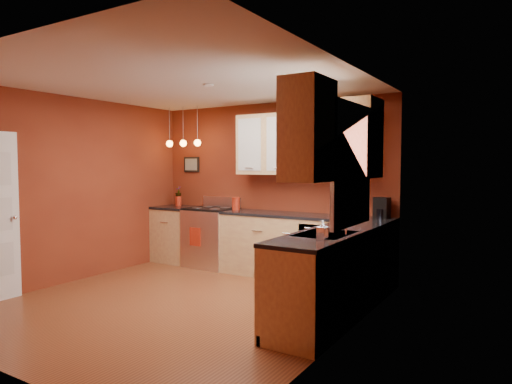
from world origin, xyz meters
The scene contains 25 objects.
floor centered at (0.00, 0.00, 0.00)m, with size 4.20×4.20×0.00m, color brown.
ceiling centered at (0.00, 0.00, 2.60)m, with size 4.00×4.20×0.02m, color beige.
wall_back centered at (0.00, 2.10, 1.30)m, with size 4.00×0.02×2.60m, color maroon.
wall_left centered at (-2.00, 0.00, 1.30)m, with size 0.02×4.20×2.60m, color maroon.
wall_right centered at (2.00, 0.00, 1.30)m, with size 0.02×4.20×2.60m, color maroon.
base_cabinets_back_left centered at (-1.65, 1.80, 0.45)m, with size 0.70×0.60×0.90m, color #DFC077.
base_cabinets_back_right centered at (0.73, 1.80, 0.45)m, with size 2.54×0.60×0.90m, color #DFC077.
base_cabinets_right centered at (1.70, 0.45, 0.45)m, with size 0.60×2.10×0.90m, color #DFC077.
counter_back_left centered at (-1.65, 1.80, 0.92)m, with size 0.70×0.62×0.04m, color black.
counter_back_right centered at (0.73, 1.80, 0.92)m, with size 2.54×0.62×0.04m, color black.
counter_right centered at (1.70, 0.45, 0.92)m, with size 0.62×2.10×0.04m, color black.
gas_range centered at (-0.92, 1.80, 0.48)m, with size 0.76×0.64×1.11m.
dishwasher_front centered at (1.10, 1.51, 0.45)m, with size 0.60×0.02×0.80m, color silver.
sink centered at (1.70, 0.30, 0.92)m, with size 0.50×0.70×0.33m.
window centered at (1.97, 0.30, 1.69)m, with size 0.06×1.02×1.22m.
upper_cabinets_back centered at (0.60, 1.93, 1.95)m, with size 2.00×0.35×0.90m, color #DFC077.
upper_cabinets_right centered at (1.82, 0.32, 1.95)m, with size 0.35×1.95×0.90m, color #DFC077.
wall_picture centered at (-1.55, 2.08, 1.65)m, with size 0.32×0.03×0.26m, color black.
pendant_lights centered at (-1.45, 1.75, 2.01)m, with size 0.71×0.11×0.66m.
red_canister centered at (-0.45, 1.82, 1.04)m, with size 0.13×0.13×0.20m.
red_vase centered at (-1.68, 1.88, 1.02)m, with size 0.10×0.10×0.17m, color #A12411.
flowers centered at (-1.68, 1.88, 1.18)m, with size 0.11×0.11×0.19m, color #A12411.
coffee_maker centered at (1.80, 1.95, 1.07)m, with size 0.21×0.20×0.28m.
soap_pump centered at (1.84, -0.10, 1.03)m, with size 0.08×0.09×0.19m, color white.
dish_towel centered at (-0.99, 1.47, 0.52)m, with size 0.21×0.01×0.29m, color #A12411.
Camera 1 is at (3.55, -4.04, 1.65)m, focal length 32.00 mm.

